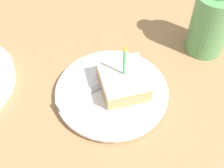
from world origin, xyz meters
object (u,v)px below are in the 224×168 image
at_px(cake_slice, 124,81).
at_px(plate, 112,93).
at_px(fork, 89,91).
at_px(bottle, 211,21).

bearing_deg(cake_slice, plate, 1.33).
bearing_deg(fork, bottle, -165.30).
xyz_separation_m(cake_slice, bottle, (-0.21, -0.08, 0.04)).
height_order(plate, bottle, bottle).
bearing_deg(plate, fork, -9.98).
xyz_separation_m(plate, cake_slice, (-0.02, -0.00, 0.03)).
bearing_deg(plate, bottle, -161.04).
bearing_deg(bottle, fork, 14.70).
relative_size(cake_slice, bottle, 0.61).
height_order(cake_slice, fork, cake_slice).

